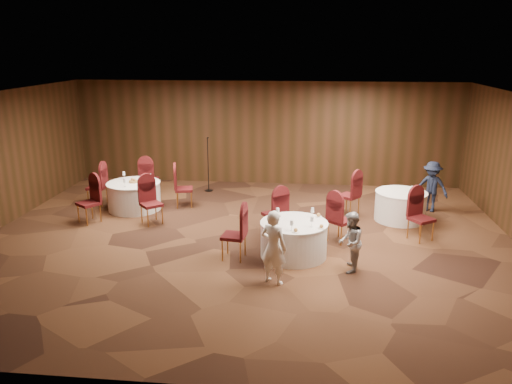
# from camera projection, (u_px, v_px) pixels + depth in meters

# --- Properties ---
(ground) EXTENTS (12.00, 12.00, 0.00)m
(ground) POSITION_uv_depth(u_px,v_px,m) (246.00, 241.00, 11.22)
(ground) COLOR black
(ground) RESTS_ON ground
(room_shell) EXTENTS (12.00, 12.00, 12.00)m
(room_shell) POSITION_uv_depth(u_px,v_px,m) (246.00, 156.00, 10.66)
(room_shell) COLOR silver
(room_shell) RESTS_ON ground
(table_main) EXTENTS (1.40, 1.40, 0.74)m
(table_main) POSITION_uv_depth(u_px,v_px,m) (294.00, 239.00, 10.34)
(table_main) COLOR silver
(table_main) RESTS_ON ground
(table_left) EXTENTS (1.41, 1.41, 0.74)m
(table_left) POSITION_uv_depth(u_px,v_px,m) (134.00, 196.00, 13.31)
(table_left) COLOR silver
(table_left) RESTS_ON ground
(table_right) EXTENTS (1.27, 1.27, 0.74)m
(table_right) POSITION_uv_depth(u_px,v_px,m) (400.00, 206.00, 12.47)
(table_right) COLOR silver
(table_right) RESTS_ON ground
(chairs_main) EXTENTS (2.89, 2.11, 1.00)m
(chairs_main) POSITION_uv_depth(u_px,v_px,m) (284.00, 223.00, 10.92)
(chairs_main) COLOR #390B0F
(chairs_main) RESTS_ON ground
(chairs_left) EXTENTS (3.00, 3.04, 1.00)m
(chairs_left) POSITION_uv_depth(u_px,v_px,m) (135.00, 192.00, 13.24)
(chairs_left) COLOR #390B0F
(chairs_left) RESTS_ON ground
(chairs_right) EXTENTS (2.21, 2.38, 1.00)m
(chairs_right) POSITION_uv_depth(u_px,v_px,m) (382.00, 206.00, 12.03)
(chairs_right) COLOR #390B0F
(chairs_right) RESTS_ON ground
(tabletop_main) EXTENTS (1.06, 1.11, 0.22)m
(tabletop_main) POSITION_uv_depth(u_px,v_px,m) (302.00, 220.00, 10.09)
(tabletop_main) COLOR silver
(tabletop_main) RESTS_ON table_main
(tabletop_left) EXTENTS (0.86, 0.79, 0.22)m
(tabletop_left) POSITION_uv_depth(u_px,v_px,m) (133.00, 180.00, 13.18)
(tabletop_left) COLOR silver
(tabletop_left) RESTS_ON table_left
(tabletop_right) EXTENTS (0.08, 0.08, 0.22)m
(tabletop_right) POSITION_uv_depth(u_px,v_px,m) (412.00, 188.00, 12.10)
(tabletop_right) COLOR silver
(tabletop_right) RESTS_ON table_right
(mic_stand) EXTENTS (0.24, 0.24, 1.64)m
(mic_stand) POSITION_uv_depth(u_px,v_px,m) (208.00, 175.00, 14.97)
(mic_stand) COLOR black
(mic_stand) RESTS_ON ground
(woman_a) EXTENTS (0.61, 0.53, 1.41)m
(woman_a) POSITION_uv_depth(u_px,v_px,m) (274.00, 247.00, 9.05)
(woman_a) COLOR white
(woman_a) RESTS_ON ground
(woman_b) EXTENTS (0.54, 0.64, 1.20)m
(woman_b) POSITION_uv_depth(u_px,v_px,m) (350.00, 242.00, 9.57)
(woman_b) COLOR #9D9DA2
(woman_b) RESTS_ON ground
(man_c) EXTENTS (1.00, 0.83, 1.34)m
(man_c) POSITION_uv_depth(u_px,v_px,m) (431.00, 187.00, 13.08)
(man_c) COLOR #161D31
(man_c) RESTS_ON ground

